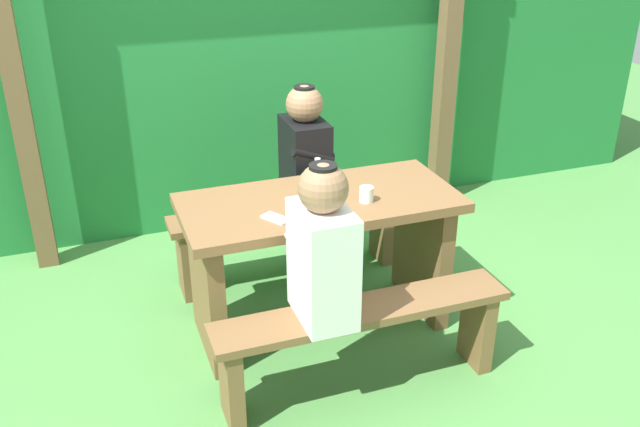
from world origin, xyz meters
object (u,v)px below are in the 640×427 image
(drinking_glass, at_px, (366,194))
(bottle_left, at_px, (318,184))
(picnic_table, at_px, (320,242))
(person_white_shirt, at_px, (323,250))
(cell_phone, at_px, (276,218))
(bench_far, at_px, (288,227))
(person_black_coat, at_px, (305,152))
(bench_near, at_px, (362,332))

(drinking_glass, bearing_deg, bottle_left, 161.54)
(picnic_table, height_order, person_white_shirt, person_white_shirt)
(drinking_glass, height_order, cell_phone, drinking_glass)
(drinking_glass, bearing_deg, bench_far, 106.62)
(bench_far, xyz_separation_m, bottle_left, (-0.03, -0.60, 0.53))
(person_white_shirt, distance_m, person_black_coat, 1.17)
(bench_near, relative_size, bottle_left, 6.06)
(person_white_shirt, bearing_deg, bench_far, 80.33)
(bench_near, distance_m, cell_phone, 0.66)
(bench_far, relative_size, bottle_left, 6.06)
(picnic_table, xyz_separation_m, person_white_shirt, (-0.19, -0.56, 0.28))
(bench_near, relative_size, bench_far, 1.00)
(bench_near, distance_m, person_white_shirt, 0.50)
(picnic_table, bearing_deg, person_black_coat, 78.56)
(bottle_left, bearing_deg, picnic_table, 54.83)
(person_white_shirt, bearing_deg, bottle_left, 72.44)
(picnic_table, relative_size, drinking_glass, 17.99)
(picnic_table, bearing_deg, bench_near, -90.00)
(picnic_table, bearing_deg, drinking_glass, -29.15)
(cell_phone, bearing_deg, drinking_glass, -26.93)
(cell_phone, bearing_deg, person_white_shirt, -110.19)
(bench_far, height_order, bottle_left, bottle_left)
(bench_near, bearing_deg, person_black_coat, 84.24)
(drinking_glass, xyz_separation_m, bottle_left, (-0.23, 0.08, 0.06))
(person_white_shirt, bearing_deg, person_black_coat, 74.78)
(person_black_coat, distance_m, drinking_glass, 0.68)
(picnic_table, height_order, bottle_left, bottle_left)
(picnic_table, distance_m, person_black_coat, 0.64)
(drinking_glass, relative_size, cell_phone, 0.56)
(person_black_coat, bearing_deg, person_white_shirt, -105.22)
(person_black_coat, distance_m, cell_phone, 0.82)
(bench_far, xyz_separation_m, cell_phone, (-0.28, -0.72, 0.44))
(bench_near, distance_m, drinking_glass, 0.68)
(person_white_shirt, distance_m, drinking_glass, 0.60)
(bench_near, height_order, bench_far, same)
(person_white_shirt, relative_size, drinking_glass, 9.25)
(bench_far, bearing_deg, bottle_left, -92.46)
(drinking_glass, relative_size, bottle_left, 0.34)
(bench_near, bearing_deg, bench_far, 90.00)
(picnic_table, bearing_deg, bottle_left, -125.17)
(picnic_table, distance_m, bench_near, 0.60)
(person_black_coat, xyz_separation_m, bottle_left, (-0.14, -0.60, 0.06))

